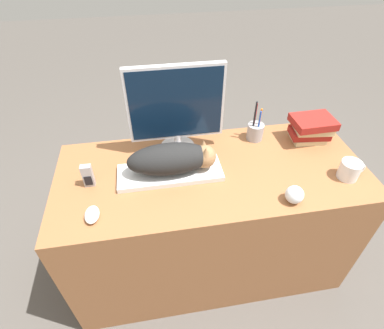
# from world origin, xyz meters

# --- Properties ---
(ground_plane) EXTENTS (12.00, 12.00, 0.00)m
(ground_plane) POSITION_xyz_m (0.00, 0.00, 0.00)
(ground_plane) COLOR #4C4742
(desk) EXTENTS (1.47, 0.63, 0.77)m
(desk) POSITION_xyz_m (0.00, 0.32, 0.38)
(desk) COLOR brown
(desk) RESTS_ON ground_plane
(keyboard) EXTENTS (0.48, 0.17, 0.02)m
(keyboard) POSITION_xyz_m (-0.20, 0.32, 0.78)
(keyboard) COLOR silver
(keyboard) RESTS_ON desk
(cat) EXTENTS (0.40, 0.15, 0.14)m
(cat) POSITION_xyz_m (-0.18, 0.32, 0.86)
(cat) COLOR black
(cat) RESTS_ON keyboard
(monitor) EXTENTS (0.45, 0.17, 0.44)m
(monitor) POSITION_xyz_m (-0.14, 0.51, 1.01)
(monitor) COLOR #B7B7BC
(monitor) RESTS_ON desk
(computer_mouse) EXTENTS (0.06, 0.09, 0.03)m
(computer_mouse) POSITION_xyz_m (-0.54, 0.12, 0.78)
(computer_mouse) COLOR silver
(computer_mouse) RESTS_ON desk
(coffee_mug) EXTENTS (0.12, 0.09, 0.09)m
(coffee_mug) POSITION_xyz_m (0.60, 0.17, 0.81)
(coffee_mug) COLOR silver
(coffee_mug) RESTS_ON desk
(pen_cup) EXTENTS (0.09, 0.09, 0.23)m
(pen_cup) POSITION_xyz_m (0.27, 0.53, 0.82)
(pen_cup) COLOR #939399
(pen_cup) RESTS_ON desk
(baseball) EXTENTS (0.08, 0.08, 0.08)m
(baseball) POSITION_xyz_m (0.29, 0.07, 0.81)
(baseball) COLOR silver
(baseball) RESTS_ON desk
(phone) EXTENTS (0.05, 0.03, 0.11)m
(phone) POSITION_xyz_m (-0.56, 0.31, 0.82)
(phone) COLOR #99999E
(phone) RESTS_ON desk
(book_stack) EXTENTS (0.21, 0.16, 0.13)m
(book_stack) POSITION_xyz_m (0.55, 0.47, 0.84)
(book_stack) COLOR #C6B284
(book_stack) RESTS_ON desk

